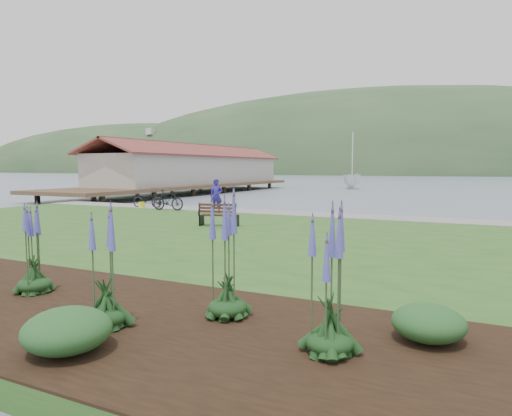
{
  "coord_description": "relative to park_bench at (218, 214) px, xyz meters",
  "views": [
    {
      "loc": [
        8.55,
        -15.22,
        2.82
      ],
      "look_at": [
        1.1,
        -0.02,
        1.3
      ],
      "focal_mm": 32.0,
      "sensor_mm": 36.0,
      "label": 1
    }
  ],
  "objects": [
    {
      "name": "pier_pavilion",
      "position": [
        -18.97,
        26.69,
        1.75
      ],
      "size": [
        8.0,
        36.0,
        5.4
      ],
      "color": "#4C3826",
      "rests_on": "ground"
    },
    {
      "name": "sailboat",
      "position": [
        -5.38,
        43.11,
        -0.89
      ],
      "size": [
        11.9,
        11.98,
        23.51
      ],
      "primitive_type": "imported",
      "rotation": [
        0.0,
        0.0,
        0.43
      ],
      "color": "silver",
      "rests_on": "ground"
    },
    {
      "name": "shrub_2",
      "position": [
        9.03,
        -9.55,
        -0.2
      ],
      "size": [
        0.99,
        0.99,
        0.5
      ],
      "primitive_type": "ellipsoid",
      "color": "#1E4C21",
      "rests_on": "garden_bed"
    },
    {
      "name": "shoreline_path",
      "position": [
        1.03,
        6.07,
        -0.47
      ],
      "size": [
        34.0,
        2.2,
        0.03
      ],
      "primitive_type": "cube",
      "color": "gray",
      "rests_on": "lawn"
    },
    {
      "name": "park_bench",
      "position": [
        0.0,
        0.0,
        0.0
      ],
      "size": [
        1.69,
        1.0,
        0.98
      ],
      "rotation": [
        0.0,
        0.0,
        0.24
      ],
      "color": "black",
      "rests_on": "lawn"
    },
    {
      "name": "garden_bed",
      "position": [
        4.03,
        -10.63,
        -0.47
      ],
      "size": [
        24.0,
        4.4,
        0.04
      ],
      "primitive_type": "cube",
      "color": "black",
      "rests_on": "lawn"
    },
    {
      "name": "ground",
      "position": [
        1.03,
        -0.83,
        -0.89
      ],
      "size": [
        600.0,
        600.0,
        0.0
      ],
      "primitive_type": "plane",
      "color": "slate",
      "rests_on": "ground"
    },
    {
      "name": "person",
      "position": [
        -2.82,
        4.53,
        0.58
      ],
      "size": [
        0.92,
        0.8,
        2.13
      ],
      "primitive_type": "imported",
      "rotation": [
        0.0,
        0.0,
        0.41
      ],
      "color": "#2E2097",
      "rests_on": "lawn"
    },
    {
      "name": "bicycle_a",
      "position": [
        -8.24,
        5.52,
        0.02
      ],
      "size": [
        0.91,
        2.0,
        1.01
      ],
      "primitive_type": "imported",
      "rotation": [
        0.0,
        0.0,
        1.7
      ],
      "color": "black",
      "rests_on": "lawn"
    },
    {
      "name": "pannier",
      "position": [
        -8.49,
        5.31,
        -0.32
      ],
      "size": [
        0.22,
        0.33,
        0.34
      ],
      "primitive_type": "cube",
      "rotation": [
        0.0,
        0.0,
        -0.06
      ],
      "color": "#F3F71D",
      "rests_on": "lawn"
    },
    {
      "name": "echium_1",
      "position": [
        6.06,
        -9.9,
        0.48
      ],
      "size": [
        0.62,
        0.62,
        2.28
      ],
      "color": "#133414",
      "rests_on": "garden_bed"
    },
    {
      "name": "lawn",
      "position": [
        1.03,
        -2.83,
        -0.69
      ],
      "size": [
        34.0,
        20.0,
        0.4
      ],
      "primitive_type": "cube",
      "color": "#2B581F",
      "rests_on": "ground"
    },
    {
      "name": "echium_2",
      "position": [
        7.95,
        -10.57,
        0.42
      ],
      "size": [
        0.62,
        0.62,
        2.03
      ],
      "color": "#133414",
      "rests_on": "garden_bed"
    },
    {
      "name": "echium_4",
      "position": [
        2.05,
        -10.28,
        0.41
      ],
      "size": [
        0.62,
        0.62,
        2.02
      ],
      "color": "#133414",
      "rests_on": "garden_bed"
    },
    {
      "name": "bicycle_b",
      "position": [
        -6.11,
        4.72,
        0.08
      ],
      "size": [
        0.8,
        1.96,
        1.14
      ],
      "primitive_type": "imported",
      "rotation": [
        0.0,
        0.0,
        1.71
      ],
      "color": "black",
      "rests_on": "lawn"
    },
    {
      "name": "shrub_1",
      "position": [
        4.88,
        -12.0,
        -0.17
      ],
      "size": [
        1.13,
        1.13,
        0.56
      ],
      "primitive_type": "ellipsoid",
      "color": "#1E4C21",
      "rests_on": "garden_bed"
    },
    {
      "name": "echium_0",
      "position": [
        4.66,
        -11.09,
        0.29
      ],
      "size": [
        0.62,
        0.62,
        1.98
      ],
      "color": "#133414",
      "rests_on": "garden_bed"
    }
  ]
}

